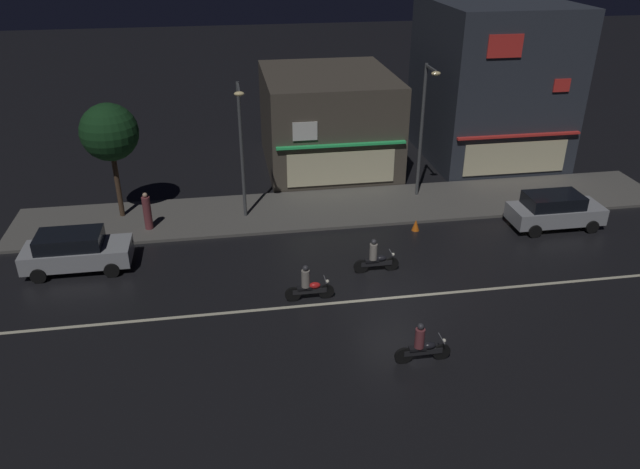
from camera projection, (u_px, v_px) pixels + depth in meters
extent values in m
plane|color=black|center=(393.00, 298.00, 23.70)|extent=(140.00, 140.00, 0.00)
cube|color=beige|center=(393.00, 298.00, 23.70)|extent=(30.95, 0.16, 0.01)
cube|color=#5B5954|center=(349.00, 207.00, 31.02)|extent=(32.58, 4.51, 0.14)
cube|color=#2D333D|center=(491.00, 82.00, 36.19)|extent=(7.37, 8.60, 8.99)
cube|color=red|center=(519.00, 136.00, 33.18)|extent=(7.01, 0.24, 0.12)
cube|color=red|center=(505.00, 46.00, 30.85)|extent=(1.85, 0.08, 1.15)
cube|color=red|center=(562.00, 85.00, 32.31)|extent=(0.91, 0.08, 0.68)
cube|color=beige|center=(515.00, 158.00, 33.82)|extent=(5.90, 0.06, 1.80)
cube|color=#4C443A|center=(328.00, 120.00, 35.52)|extent=(7.20, 8.36, 5.36)
cube|color=#33E572|center=(342.00, 145.00, 31.78)|extent=(6.84, 0.24, 0.12)
cube|color=white|center=(305.00, 131.00, 31.18)|extent=(1.27, 0.08, 0.95)
cube|color=beige|center=(341.00, 168.00, 32.43)|extent=(5.76, 0.06, 1.80)
cylinder|color=#47494C|center=(242.00, 152.00, 28.48)|extent=(0.16, 0.16, 6.51)
cube|color=#47494C|center=(238.00, 88.00, 26.42)|extent=(0.10, 1.40, 0.10)
ellipsoid|color=#F9E099|center=(239.00, 94.00, 25.85)|extent=(0.44, 0.32, 0.20)
cylinder|color=#47494C|center=(421.00, 132.00, 30.73)|extent=(0.16, 0.16, 6.78)
cube|color=#47494C|center=(431.00, 68.00, 28.61)|extent=(0.10, 1.40, 0.10)
ellipsoid|color=#F9E099|center=(436.00, 73.00, 28.04)|extent=(0.44, 0.32, 0.20)
cylinder|color=brown|center=(147.00, 213.00, 28.37)|extent=(0.38, 0.38, 1.58)
sphere|color=tan|center=(145.00, 195.00, 27.95)|extent=(0.22, 0.22, 0.22)
cylinder|color=#473323|center=(118.00, 185.00, 29.26)|extent=(0.24, 0.24, 3.15)
sphere|color=#143819|center=(109.00, 132.00, 28.06)|extent=(2.65, 2.65, 2.65)
cube|color=#9EA0A5|center=(555.00, 213.00, 28.90)|extent=(4.30, 1.78, 0.76)
cube|color=black|center=(554.00, 200.00, 28.56)|extent=(2.58, 1.57, 0.60)
cube|color=#F9F2CC|center=(590.00, 203.00, 29.69)|extent=(0.08, 0.20, 0.12)
cube|color=#F9F2CC|center=(604.00, 214.00, 28.62)|extent=(0.08, 0.20, 0.12)
cylinder|color=black|center=(572.00, 211.00, 30.06)|extent=(0.62, 0.20, 0.62)
cylinder|color=black|center=(592.00, 227.00, 28.49)|extent=(0.62, 0.20, 0.62)
cylinder|color=black|center=(517.00, 215.00, 29.65)|extent=(0.62, 0.20, 0.62)
cylinder|color=black|center=(535.00, 231.00, 28.09)|extent=(0.62, 0.20, 0.62)
cube|color=#9EA0A5|center=(78.00, 254.00, 25.38)|extent=(4.30, 1.78, 0.76)
cube|color=black|center=(69.00, 240.00, 25.03)|extent=(2.58, 1.57, 0.60)
cube|color=#F9F2CC|center=(132.00, 241.00, 26.16)|extent=(0.08, 0.20, 0.12)
cube|color=#F9F2CC|center=(128.00, 255.00, 25.10)|extent=(0.08, 0.20, 0.12)
cylinder|color=black|center=(117.00, 249.00, 26.53)|extent=(0.62, 0.20, 0.62)
cylinder|color=black|center=(112.00, 270.00, 24.97)|extent=(0.62, 0.20, 0.62)
cylinder|color=black|center=(49.00, 255.00, 26.13)|extent=(0.62, 0.20, 0.62)
cylinder|color=black|center=(38.00, 276.00, 24.57)|extent=(0.62, 0.20, 0.62)
cylinder|color=black|center=(326.00, 291.00, 23.56)|extent=(0.60, 0.08, 0.60)
cylinder|color=black|center=(293.00, 294.00, 23.38)|extent=(0.60, 0.10, 0.60)
cube|color=black|center=(310.00, 291.00, 23.43)|extent=(1.30, 0.14, 0.20)
ellipsoid|color=red|center=(315.00, 285.00, 23.35)|extent=(0.44, 0.26, 0.24)
cube|color=black|center=(304.00, 288.00, 23.33)|extent=(0.56, 0.22, 0.10)
cylinder|color=slate|center=(325.00, 279.00, 23.31)|extent=(0.03, 0.60, 0.03)
sphere|color=white|center=(327.00, 281.00, 23.36)|extent=(0.14, 0.14, 0.14)
cylinder|color=gray|center=(306.00, 279.00, 23.15)|extent=(0.32, 0.32, 0.70)
sphere|color=#333338|center=(305.00, 268.00, 22.94)|extent=(0.22, 0.22, 0.22)
cylinder|color=black|center=(442.00, 352.00, 20.28)|extent=(0.60, 0.08, 0.60)
cylinder|color=black|center=(404.00, 356.00, 20.09)|extent=(0.60, 0.10, 0.60)
cube|color=black|center=(423.00, 351.00, 20.14)|extent=(1.30, 0.14, 0.20)
ellipsoid|color=black|center=(429.00, 345.00, 20.07)|extent=(0.44, 0.26, 0.24)
cube|color=black|center=(417.00, 348.00, 20.04)|extent=(0.56, 0.22, 0.10)
cylinder|color=slate|center=(442.00, 338.00, 20.02)|extent=(0.03, 0.60, 0.03)
sphere|color=white|center=(444.00, 341.00, 20.08)|extent=(0.14, 0.14, 0.14)
cylinder|color=brown|center=(420.00, 338.00, 19.87)|extent=(0.32, 0.32, 0.70)
sphere|color=#333338|center=(421.00, 327.00, 19.65)|extent=(0.22, 0.22, 0.22)
cylinder|color=black|center=(392.00, 264.00, 25.44)|extent=(0.60, 0.08, 0.60)
cylinder|color=black|center=(361.00, 266.00, 25.25)|extent=(0.60, 0.10, 0.60)
cube|color=black|center=(376.00, 263.00, 25.30)|extent=(1.30, 0.14, 0.20)
ellipsoid|color=black|center=(381.00, 258.00, 25.23)|extent=(0.44, 0.26, 0.24)
cube|color=black|center=(372.00, 260.00, 25.20)|extent=(0.56, 0.22, 0.10)
cylinder|color=slate|center=(391.00, 252.00, 25.18)|extent=(0.03, 0.60, 0.03)
sphere|color=white|center=(393.00, 254.00, 25.24)|extent=(0.14, 0.14, 0.14)
cylinder|color=gray|center=(373.00, 252.00, 25.03)|extent=(0.32, 0.32, 0.70)
sphere|color=#333338|center=(374.00, 242.00, 24.81)|extent=(0.22, 0.22, 0.22)
cone|color=orange|center=(416.00, 225.00, 28.74)|extent=(0.36, 0.36, 0.55)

